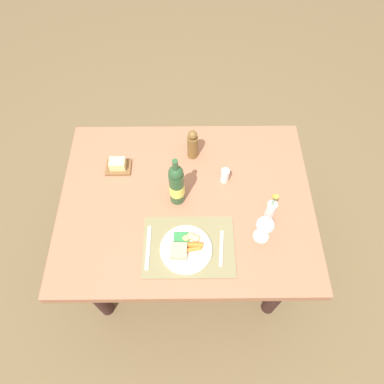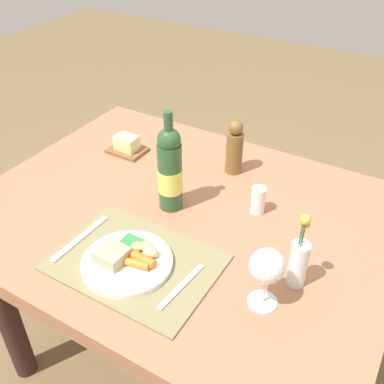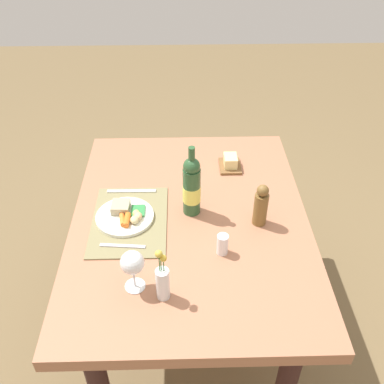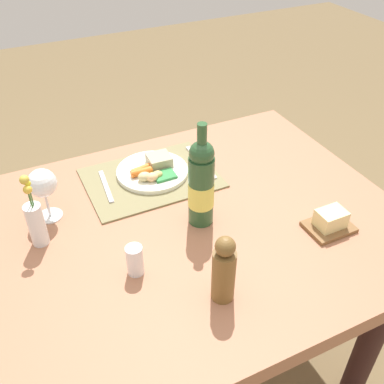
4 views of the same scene
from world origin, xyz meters
TOP-DOWN VIEW (x-y plane):
  - ground_plane at (0.00, 0.00)m, footprint 8.00×8.00m
  - dining_table at (0.00, 0.00)m, footprint 1.25×0.97m
  - placemat at (0.01, -0.25)m, footprint 0.42×0.30m
  - dinner_plate at (-0.00, -0.26)m, footprint 0.24×0.24m
  - fork at (-0.17, -0.25)m, footprint 0.02×0.21m
  - knife at (0.16, -0.26)m, footprint 0.03×0.18m
  - salt_shaker at (0.20, 0.12)m, footprint 0.04×0.04m
  - flower_vase at (0.39, -0.10)m, footprint 0.05×0.05m
  - wine_bottle at (-0.04, 0.01)m, footprint 0.07×0.07m
  - pepper_mill at (0.04, 0.28)m, footprint 0.06×0.06m
  - wine_glass at (0.35, -0.20)m, footprint 0.08×0.08m
  - butter_dish at (-0.35, 0.20)m, footprint 0.13×0.10m

SIDE VIEW (x-z plane):
  - ground_plane at x=0.00m, z-range 0.00..0.00m
  - dining_table at x=0.00m, z-range 0.27..1.00m
  - placemat at x=0.01m, z-range 0.74..0.74m
  - fork at x=-0.17m, z-range 0.74..0.75m
  - knife at x=0.16m, z-range 0.74..0.75m
  - dinner_plate at x=0.00m, z-range 0.73..0.78m
  - butter_dish at x=-0.35m, z-range 0.73..0.79m
  - salt_shaker at x=0.20m, z-range 0.74..0.82m
  - flower_vase at x=0.39m, z-range 0.71..0.93m
  - pepper_mill at x=0.04m, z-range 0.73..0.92m
  - wine_glass at x=0.35m, z-range 0.77..0.94m
  - wine_bottle at x=-0.04m, z-range 0.71..1.03m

